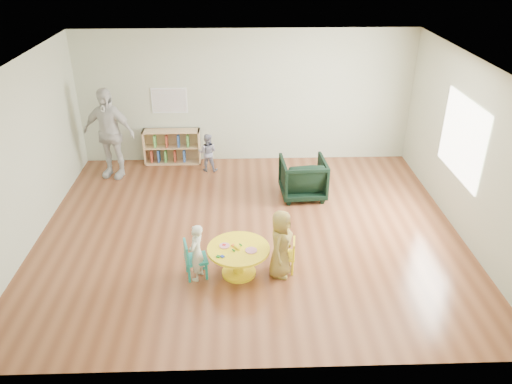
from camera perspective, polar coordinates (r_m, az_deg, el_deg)
room at (r=7.63m, az=-0.74°, el=7.70°), size 7.10×7.00×2.80m
activity_table at (r=7.31m, az=-2.00°, el=-7.31°), size 0.91×0.91×0.50m
kid_chair_left at (r=7.31m, az=-7.21°, el=-7.53°), size 0.38×0.38×0.59m
kid_chair_right at (r=7.40m, az=3.67°, el=-7.13°), size 0.31×0.31×0.53m
bookshelf at (r=10.95m, az=-9.61°, el=5.14°), size 1.20×0.30×0.75m
alphabet_poster at (r=10.73m, az=-9.87°, el=10.25°), size 0.74×0.01×0.54m
armchair at (r=9.41m, az=5.39°, el=1.63°), size 0.87×0.89×0.76m
child_left at (r=7.20m, az=-6.81°, el=-6.89°), size 0.30×0.37×0.89m
child_right at (r=7.19m, az=2.86°, el=-5.95°), size 0.49×0.60×1.05m
toddler at (r=10.45m, az=-5.55°, el=4.52°), size 0.43×0.35×0.81m
adult_caretaker at (r=10.40m, az=-16.48°, el=6.46°), size 1.17×0.72×1.85m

